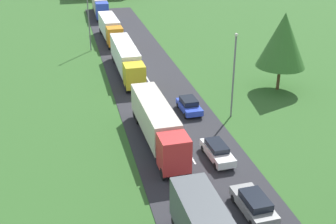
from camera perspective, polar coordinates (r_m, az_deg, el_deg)
road at (r=35.75m, az=5.07°, el=-9.42°), size 10.00×140.00×0.06m
lane_marking_centre at (r=33.80m, az=6.44°, el=-11.71°), size 0.16×124.23×0.01m
truck_second at (r=40.55m, az=-1.38°, el=-1.37°), size 2.82×13.32×3.61m
truck_third at (r=58.55m, az=-5.48°, el=7.06°), size 2.54×14.63×3.72m
truck_fourth at (r=74.79m, az=-7.58°, el=10.91°), size 2.81×12.23×3.63m
truck_fifth at (r=93.73m, az=-8.91°, el=13.74°), size 2.74×13.73×3.68m
car_third at (r=32.73m, az=11.19°, el=-11.73°), size 2.08×4.60×1.56m
car_fourth at (r=38.73m, az=6.48°, el=-5.12°), size 1.91×4.60×1.47m
car_fifth at (r=47.29m, az=2.78°, el=0.89°), size 2.00×4.11×1.53m
lamppost_second at (r=45.25m, az=8.61°, el=5.21°), size 0.36×0.36×9.11m
lamppost_third at (r=68.72m, az=-10.35°, el=11.86°), size 0.36×0.36×8.90m
tree_oak at (r=53.51m, az=14.82°, el=9.10°), size 5.88×5.88×9.45m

